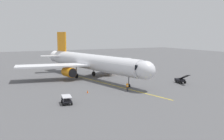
{
  "coord_description": "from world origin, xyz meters",
  "views": [
    {
      "loc": [
        21.83,
        56.71,
        10.95
      ],
      "look_at": [
        -3.31,
        7.27,
        3.0
      ],
      "focal_mm": 40.55,
      "sensor_mm": 36.0,
      "label": 1
    }
  ],
  "objects_px": {
    "baggage_cart_portside": "(122,66)",
    "safety_cone_nose_right": "(88,92)",
    "airplane": "(91,62)",
    "safety_cone_nose_left": "(146,77)",
    "belt_loader_starboard_side": "(181,80)",
    "ground_crew_marshaller": "(127,87)",
    "baggage_cart_near_nose": "(67,100)"
  },
  "relations": [
    {
      "from": "airplane",
      "to": "baggage_cart_portside",
      "type": "xyz_separation_m",
      "value": [
        -15.87,
        -13.03,
        -3.35
      ]
    },
    {
      "from": "baggage_cart_portside",
      "to": "airplane",
      "type": "bearing_deg",
      "value": 39.39
    },
    {
      "from": "ground_crew_marshaller",
      "to": "belt_loader_starboard_side",
      "type": "bearing_deg",
      "value": -172.78
    },
    {
      "from": "safety_cone_nose_right",
      "to": "ground_crew_marshaller",
      "type": "bearing_deg",
      "value": 162.76
    },
    {
      "from": "airplane",
      "to": "belt_loader_starboard_side",
      "type": "height_order",
      "value": "airplane"
    },
    {
      "from": "ground_crew_marshaller",
      "to": "baggage_cart_portside",
      "type": "height_order",
      "value": "ground_crew_marshaller"
    },
    {
      "from": "baggage_cart_near_nose",
      "to": "safety_cone_nose_right",
      "type": "height_order",
      "value": "baggage_cart_near_nose"
    },
    {
      "from": "airplane",
      "to": "baggage_cart_near_nose",
      "type": "height_order",
      "value": "airplane"
    },
    {
      "from": "belt_loader_starboard_side",
      "to": "ground_crew_marshaller",
      "type": "bearing_deg",
      "value": 7.22
    },
    {
      "from": "airplane",
      "to": "baggage_cart_near_nose",
      "type": "bearing_deg",
      "value": 58.16
    },
    {
      "from": "baggage_cart_portside",
      "to": "baggage_cart_near_nose",
      "type": "bearing_deg",
      "value": 49.38
    },
    {
      "from": "ground_crew_marshaller",
      "to": "safety_cone_nose_right",
      "type": "relative_size",
      "value": 3.11
    },
    {
      "from": "belt_loader_starboard_side",
      "to": "safety_cone_nose_right",
      "type": "distance_m",
      "value": 22.22
    },
    {
      "from": "safety_cone_nose_left",
      "to": "safety_cone_nose_right",
      "type": "height_order",
      "value": "same"
    },
    {
      "from": "belt_loader_starboard_side",
      "to": "baggage_cart_portside",
      "type": "bearing_deg",
      "value": -90.64
    },
    {
      "from": "baggage_cart_portside",
      "to": "safety_cone_nose_left",
      "type": "xyz_separation_m",
      "value": [
        3.91,
        19.47,
        -0.38
      ]
    },
    {
      "from": "baggage_cart_near_nose",
      "to": "baggage_cart_portside",
      "type": "bearing_deg",
      "value": -130.62
    },
    {
      "from": "airplane",
      "to": "baggage_cart_portside",
      "type": "bearing_deg",
      "value": -140.61
    },
    {
      "from": "ground_crew_marshaller",
      "to": "airplane",
      "type": "bearing_deg",
      "value": -87.92
    },
    {
      "from": "baggage_cart_near_nose",
      "to": "airplane",
      "type": "bearing_deg",
      "value": -121.84
    },
    {
      "from": "baggage_cart_portside",
      "to": "safety_cone_nose_right",
      "type": "bearing_deg",
      "value": 50.62
    },
    {
      "from": "airplane",
      "to": "belt_loader_starboard_side",
      "type": "distance_m",
      "value": 21.7
    },
    {
      "from": "belt_loader_starboard_side",
      "to": "safety_cone_nose_right",
      "type": "relative_size",
      "value": 8.59
    },
    {
      "from": "airplane",
      "to": "baggage_cart_portside",
      "type": "height_order",
      "value": "airplane"
    },
    {
      "from": "airplane",
      "to": "baggage_cart_portside",
      "type": "distance_m",
      "value": 20.8
    },
    {
      "from": "ground_crew_marshaller",
      "to": "safety_cone_nose_right",
      "type": "distance_m",
      "value": 7.63
    },
    {
      "from": "baggage_cart_near_nose",
      "to": "safety_cone_nose_left",
      "type": "height_order",
      "value": "baggage_cart_near_nose"
    },
    {
      "from": "baggage_cart_portside",
      "to": "safety_cone_nose_left",
      "type": "relative_size",
      "value": 5.36
    },
    {
      "from": "airplane",
      "to": "ground_crew_marshaller",
      "type": "relative_size",
      "value": 23.44
    },
    {
      "from": "baggage_cart_near_nose",
      "to": "baggage_cart_portside",
      "type": "height_order",
      "value": "same"
    },
    {
      "from": "baggage_cart_portside",
      "to": "safety_cone_nose_left",
      "type": "bearing_deg",
      "value": 78.64
    },
    {
      "from": "baggage_cart_near_nose",
      "to": "ground_crew_marshaller",
      "type": "bearing_deg",
      "value": -166.31
    }
  ]
}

